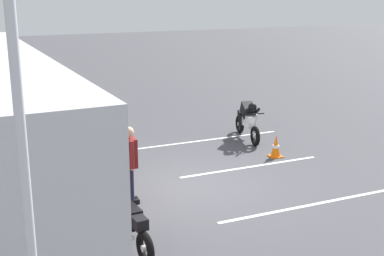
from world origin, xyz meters
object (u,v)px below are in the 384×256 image
Objects in this scene: spectator_centre at (120,129)px; parked_motorcycle_dark at (129,222)px; spectator_left at (119,146)px; traffic_cone at (276,146)px; stunt_motorcycle at (248,120)px; parked_motorcycle_silver at (84,160)px; flagpole at (23,158)px; spectator_far_left at (129,158)px.

parked_motorcycle_dark is at bearing 167.44° from spectator_centre.
parked_motorcycle_dark is (-2.91, 0.59, -0.55)m from spectator_left.
stunt_motorcycle is at bearing -2.13° from traffic_cone.
parked_motorcycle_silver is (0.91, 0.68, -0.55)m from spectator_left.
spectator_left is at bearing 97.96° from traffic_cone.
parked_motorcycle_silver is at bearing 87.07° from traffic_cone.
spectator_left reaches higher than traffic_cone.
spectator_left is 8.34m from flagpole.
stunt_motorcycle is at bearing -75.51° from spectator_centre.
spectator_centre is at bearing -66.92° from parked_motorcycle_silver.
spectator_far_left reaches higher than stunt_motorcycle.
parked_motorcycle_dark is 7.48m from stunt_motorcycle.
parked_motorcycle_silver is 5.25m from traffic_cone.
spectator_far_left is 1.00× the size of spectator_left.
flagpole is (-10.02, 7.21, 2.80)m from stunt_motorcycle.
flagpole reaches higher than traffic_cone.
traffic_cone is at bearing -92.93° from parked_motorcycle_silver.
spectator_centre is (2.33, -0.39, 0.02)m from spectator_far_left.
spectator_centre is 4.43m from stunt_motorcycle.
flagpole is 10.96× the size of traffic_cone.
traffic_cone is (-0.27, -5.25, -0.18)m from parked_motorcycle_silver.
parked_motorcycle_silver is at bearing 106.24° from stunt_motorcycle.
parked_motorcycle_dark is at bearing 163.74° from spectator_far_left.
traffic_cone is (0.64, -4.56, -0.73)m from spectator_left.
stunt_motorcycle is (2.45, -4.63, -0.42)m from spectator_left.
spectator_centre is at bearing -18.27° from flagpole.
spectator_left is at bearing -18.85° from flagpole.
spectator_left is 2.73× the size of traffic_cone.
stunt_motorcycle is 12.66m from flagpole.
spectator_left is 0.98× the size of spectator_centre.
spectator_centre is 2.79× the size of traffic_cone.
flagpole is at bearing 156.82° from parked_motorcycle_dark.
parked_motorcycle_dark is (-4.26, 0.95, -0.56)m from spectator_centre.
spectator_centre reaches higher than spectator_left.
spectator_far_left is 2.75× the size of traffic_cone.
flagpole is at bearing 138.93° from traffic_cone.
flagpole reaches higher than spectator_far_left.
spectator_far_left reaches higher than spectator_left.
spectator_far_left is at bearing 178.46° from spectator_left.
spectator_centre reaches higher than stunt_motorcycle.
spectator_left reaches higher than parked_motorcycle_silver.
stunt_motorcycle is at bearing -53.61° from spectator_far_left.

